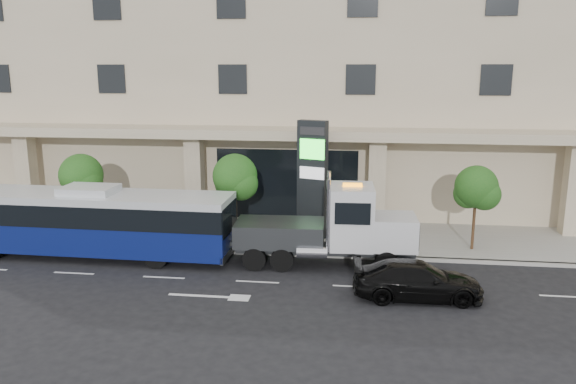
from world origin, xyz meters
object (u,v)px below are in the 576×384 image
city_bus (91,221)px  signage_pylon (312,179)px  black_sedan (417,280)px  tow_truck (333,229)px

city_bus → signage_pylon: bearing=22.0°
black_sedan → signage_pylon: size_ratio=0.82×
city_bus → tow_truck: bearing=1.7°
city_bus → black_sedan: size_ratio=2.69×
city_bus → signage_pylon: (9.93, 3.82, 1.48)m
tow_truck → signage_pylon: 4.16m
tow_truck → black_sedan: size_ratio=1.84×
tow_truck → black_sedan: 4.78m
city_bus → black_sedan: (14.55, -3.11, -0.99)m
city_bus → signage_pylon: 10.74m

